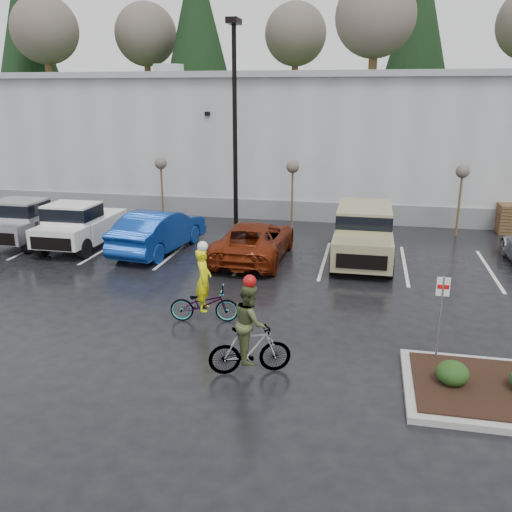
% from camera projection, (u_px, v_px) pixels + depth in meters
% --- Properties ---
extents(ground, '(120.00, 120.00, 0.00)m').
position_uv_depth(ground, '(277.00, 352.00, 13.50)').
color(ground, black).
rests_on(ground, ground).
extents(warehouse, '(60.50, 15.50, 7.20)m').
position_uv_depth(warehouse, '(338.00, 136.00, 33.04)').
color(warehouse, '#A7A9AB').
rests_on(warehouse, ground).
extents(wooded_ridge, '(80.00, 25.00, 6.00)m').
position_uv_depth(wooded_ridge, '(352.00, 125.00, 54.79)').
color(wooded_ridge, '#1D3D19').
rests_on(wooded_ridge, ground).
extents(lamppost, '(0.50, 1.00, 9.22)m').
position_uv_depth(lamppost, '(235.00, 105.00, 23.87)').
color(lamppost, black).
rests_on(lamppost, ground).
extents(sapling_west, '(0.60, 0.60, 3.20)m').
position_uv_depth(sapling_west, '(161.00, 167.00, 26.45)').
color(sapling_west, '#48371C').
rests_on(sapling_west, ground).
extents(sapling_mid, '(0.60, 0.60, 3.20)m').
position_uv_depth(sapling_mid, '(293.00, 170.00, 25.18)').
color(sapling_mid, '#48371C').
rests_on(sapling_mid, ground).
extents(sapling_east, '(0.60, 0.60, 3.20)m').
position_uv_depth(sapling_east, '(462.00, 175.00, 23.71)').
color(sapling_east, '#48371C').
rests_on(sapling_east, ground).
extents(pallet_stack_a, '(1.20, 1.20, 1.35)m').
position_uv_depth(pallet_stack_a, '(511.00, 219.00, 24.76)').
color(pallet_stack_a, '#48371C').
rests_on(pallet_stack_a, ground).
extents(shrub_a, '(0.70, 0.70, 0.52)m').
position_uv_depth(shrub_a, '(452.00, 373.00, 11.66)').
color(shrub_a, black).
rests_on(shrub_a, curb_island).
extents(fire_lane_sign, '(0.30, 0.05, 2.20)m').
position_uv_depth(fire_lane_sign, '(441.00, 309.00, 12.53)').
color(fire_lane_sign, gray).
rests_on(fire_lane_sign, ground).
extents(pickup_silver, '(2.10, 5.20, 1.96)m').
position_uv_depth(pickup_silver, '(34.00, 218.00, 23.43)').
color(pickup_silver, '#ACADB4').
rests_on(pickup_silver, ground).
extents(pickup_white, '(2.10, 5.20, 1.96)m').
position_uv_depth(pickup_white, '(85.00, 222.00, 22.70)').
color(pickup_white, silver).
rests_on(pickup_white, ground).
extents(car_blue, '(2.51, 5.38, 1.71)m').
position_uv_depth(car_blue, '(159.00, 230.00, 21.89)').
color(car_blue, navy).
rests_on(car_blue, ground).
extents(car_red, '(2.55, 5.39, 1.49)m').
position_uv_depth(car_red, '(254.00, 240.00, 20.84)').
color(car_red, '#681D09').
rests_on(car_red, ground).
extents(suv_tan, '(2.20, 5.10, 2.06)m').
position_uv_depth(suv_tan, '(363.00, 235.00, 20.47)').
color(suv_tan, '#9A9468').
rests_on(suv_tan, ground).
extents(cyclist_hivis, '(2.01, 0.98, 2.34)m').
position_uv_depth(cyclist_hivis, '(204.00, 297.00, 15.15)').
color(cyclist_hivis, '#3F3F44').
rests_on(cyclist_hivis, ground).
extents(cyclist_olive, '(1.91, 1.13, 2.38)m').
position_uv_depth(cyclist_olive, '(250.00, 338.00, 12.28)').
color(cyclist_olive, '#3F3F44').
rests_on(cyclist_olive, ground).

